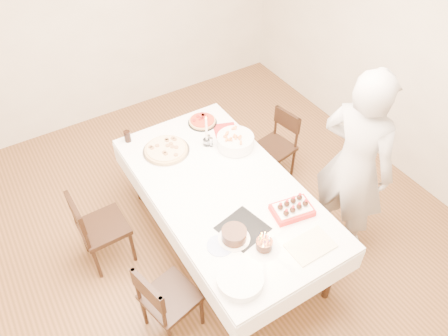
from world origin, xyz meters
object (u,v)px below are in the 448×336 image
dining_table (224,217)px  pizza_white (166,150)px  pasta_bowl (235,141)px  pizza_pepperoni (202,121)px  chair_left_dessert (171,297)px  layer_cake (234,235)px  chair_left_savory (103,227)px  cola_glass (127,136)px  birthday_cake (264,241)px  chair_right_savory (274,148)px  strawberry_box (292,209)px  person (355,166)px  taper_candle (206,131)px

dining_table → pizza_white: pizza_white is taller
pizza_white → pasta_bowl: (0.57, -0.27, 0.04)m
pizza_pepperoni → chair_left_dessert: bearing=-128.3°
layer_cake → chair_left_savory: bearing=129.5°
chair_left_dessert → cola_glass: (0.33, 1.47, 0.40)m
birthday_cake → pasta_bowl: bearing=67.7°
chair_right_savory → strawberry_box: (-0.61, -1.01, 0.40)m
chair_left_savory → layer_cake: 1.24m
person → strawberry_box: 0.66m
dining_table → person: size_ratio=1.17×
pasta_bowl → chair_left_dessert: bearing=-142.6°
pizza_pepperoni → layer_cake: size_ratio=1.17×
chair_left_dessert → pizza_pepperoni: size_ratio=2.86×
chair_left_dessert → person: (1.74, -0.01, 0.51)m
layer_cake → taper_candle: bearing=70.4°
pizza_white → taper_candle: (0.36, -0.11, 0.14)m
pizza_pepperoni → cola_glass: size_ratio=2.51×
dining_table → pasta_bowl: (0.37, 0.39, 0.44)m
chair_left_savory → taper_candle: size_ratio=2.50×
dining_table → pizza_white: bearing=107.3°
pizza_pepperoni → cola_glass: bearing=169.7°
person → layer_cake: size_ratio=7.59×
taper_candle → layer_cake: taper_candle is taller
chair_left_savory → chair_left_dessert: 0.92m
dining_table → person: (0.97, -0.49, 0.54)m
dining_table → chair_left_dessert: chair_left_dessert is taller
person → pasta_bowl: (-0.60, 0.88, -0.11)m
chair_right_savory → chair_left_savory: size_ratio=0.93×
cola_glass → pasta_bowl: bearing=-36.2°
person → pizza_white: person is taller
taper_candle → strawberry_box: 1.08m
pasta_bowl → layer_cake: (-0.58, -0.88, -0.01)m
chair_right_savory → person: 1.13m
dining_table → chair_left_dessert: size_ratio=2.64×
chair_left_dessert → strawberry_box: bearing=165.2°
chair_left_savory → pizza_pepperoni: 1.37m
dining_table → strawberry_box: bearing=-58.2°
chair_right_savory → taper_candle: taper_candle is taller
taper_candle → strawberry_box: taper_candle is taller
pizza_pepperoni → strawberry_box: 1.37m
pizza_pepperoni → strawberry_box: strawberry_box is taller
dining_table → layer_cake: bearing=-113.7°
strawberry_box → chair_right_savory: bearing=58.8°
chair_right_savory → pizza_white: 1.21m
person → birthday_cake: person is taller
taper_candle → layer_cake: size_ratio=1.38×
chair_right_savory → birthday_cake: birthday_cake is taller
pasta_bowl → person: bearing=-55.8°
layer_cake → birthday_cake: bearing=-51.8°
person → cola_glass: (-1.41, 1.48, -0.11)m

